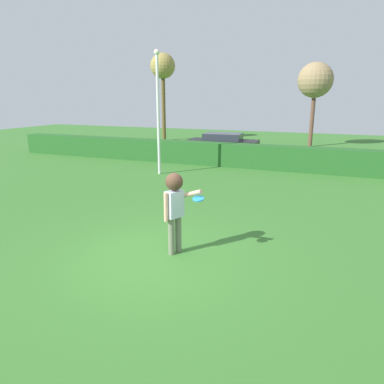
% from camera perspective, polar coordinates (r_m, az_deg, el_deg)
% --- Properties ---
extents(ground_plane, '(60.00, 60.00, 0.00)m').
position_cam_1_polar(ground_plane, '(7.86, -5.66, -10.30)').
color(ground_plane, '#38732C').
extents(person, '(0.84, 0.53, 1.81)m').
position_cam_1_polar(person, '(7.60, -2.79, -1.55)').
color(person, slate).
rests_on(person, ground).
extents(frisbee, '(0.24, 0.24, 0.07)m').
position_cam_1_polar(frisbee, '(7.38, 1.01, -1.09)').
color(frisbee, '#268CE5').
extents(lamppost, '(0.24, 0.24, 5.26)m').
position_cam_1_polar(lamppost, '(15.79, -5.47, 13.43)').
color(lamppost, silver).
rests_on(lamppost, ground).
extents(hedge_row, '(28.60, 0.90, 1.13)m').
position_cam_1_polar(hedge_row, '(17.57, 10.82, 5.59)').
color(hedge_row, '#245B23').
rests_on(hedge_row, ground).
extents(parked_car_black, '(4.30, 2.02, 1.25)m').
position_cam_1_polar(parked_car_black, '(21.77, 4.97, 7.89)').
color(parked_car_black, black).
rests_on(parked_car_black, ground).
extents(oak_tree, '(2.33, 2.33, 5.62)m').
position_cam_1_polar(oak_tree, '(26.20, 19.14, 16.48)').
color(oak_tree, brown).
rests_on(oak_tree, ground).
extents(maple_tree, '(1.89, 1.89, 6.60)m').
position_cam_1_polar(maple_tree, '(28.84, -4.69, 19.14)').
color(maple_tree, brown).
rests_on(maple_tree, ground).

